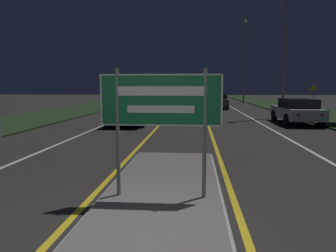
{
  "coord_description": "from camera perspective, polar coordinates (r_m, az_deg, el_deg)",
  "views": [
    {
      "loc": [
        0.58,
        -3.9,
        2.0
      ],
      "look_at": [
        0.0,
        3.13,
        1.16
      ],
      "focal_mm": 35.0,
      "sensor_mm": 36.0,
      "label": 1
    }
  ],
  "objects": [
    {
      "name": "lane_line_white_right",
      "position": [
        29.2,
        11.85,
        2.75
      ],
      "size": [
        0.12,
        70.0,
        0.01
      ],
      "color": "silver",
      "rests_on": "ground_plane"
    },
    {
      "name": "centre_line_yellow_left",
      "position": [
        29.03,
        1.04,
        2.87
      ],
      "size": [
        0.12,
        70.0,
        0.01
      ],
      "color": "gold",
      "rests_on": "ground_plane"
    },
    {
      "name": "car_receding_0",
      "position": [
        19.09,
        21.48,
        2.53
      ],
      "size": [
        1.89,
        4.5,
        1.37
      ],
      "color": "#B7B7BC",
      "rests_on": "ground_plane"
    },
    {
      "name": "highway_sign",
      "position": [
        5.57,
        -1.28,
        3.47
      ],
      "size": [
        2.08,
        0.07,
        2.22
      ],
      "color": "gray",
      "rests_on": "median_island"
    },
    {
      "name": "streetlight_right_far",
      "position": [
        41.84,
        13.19,
        12.04
      ],
      "size": [
        0.44,
        0.44,
        10.05
      ],
      "color": "gray",
      "rests_on": "ground_plane"
    },
    {
      "name": "ground_plane",
      "position": [
        4.42,
        -3.57,
        -20.08
      ],
      "size": [
        160.0,
        160.0,
        0.0
      ],
      "primitive_type": "plane",
      "color": "#282623"
    },
    {
      "name": "centre_line_yellow_right",
      "position": [
        28.98,
        6.12,
        2.83
      ],
      "size": [
        0.12,
        70.0,
        0.01
      ],
      "color": "gold",
      "rests_on": "ground_plane"
    },
    {
      "name": "edge_line_white_right",
      "position": [
        29.72,
        17.61,
        2.65
      ],
      "size": [
        0.1,
        70.0,
        0.01
      ],
      "color": "silver",
      "rests_on": "ground_plane"
    },
    {
      "name": "car_receding_1",
      "position": [
        30.61,
        8.55,
        4.35
      ],
      "size": [
        1.91,
        4.15,
        1.35
      ],
      "color": "#4C514C",
      "rests_on": "ground_plane"
    },
    {
      "name": "verge_right",
      "position": [
        25.59,
        25.13,
        1.78
      ],
      "size": [
        5.0,
        100.0,
        0.08
      ],
      "color": "#1E3319",
      "rests_on": "ground_plane"
    },
    {
      "name": "edge_line_white_left",
      "position": [
        30.0,
        -10.33,
        2.89
      ],
      "size": [
        0.1,
        70.0,
        0.01
      ],
      "color": "silver",
      "rests_on": "ground_plane"
    },
    {
      "name": "median_island",
      "position": [
        5.9,
        -1.23,
        -12.58
      ],
      "size": [
        2.19,
        7.7,
        0.1
      ],
      "color": "#999993",
      "rests_on": "ground_plane"
    },
    {
      "name": "streetlight_right_near",
      "position": [
        23.29,
        19.93,
        17.89
      ],
      "size": [
        0.49,
        0.49,
        10.93
      ],
      "color": "gray",
      "rests_on": "ground_plane"
    },
    {
      "name": "car_approaching_0",
      "position": [
        17.64,
        -6.56,
        2.62
      ],
      "size": [
        1.91,
        4.42,
        1.35
      ],
      "color": "navy",
      "rests_on": "ground_plane"
    },
    {
      "name": "lane_line_white_left",
      "position": [
        29.36,
        -4.66,
        2.9
      ],
      "size": [
        0.12,
        70.0,
        0.01
      ],
      "color": "silver",
      "rests_on": "ground_plane"
    },
    {
      "name": "warning_sign",
      "position": [
        27.87,
        24.01,
        4.91
      ],
      "size": [
        0.6,
        0.06,
        2.11
      ],
      "color": "gray",
      "rests_on": "verge_right"
    },
    {
      "name": "verge_left",
      "position": [
        26.02,
        -18.1,
        2.16
      ],
      "size": [
        5.0,
        100.0,
        0.08
      ],
      "color": "#1E3319",
      "rests_on": "ground_plane"
    }
  ]
}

